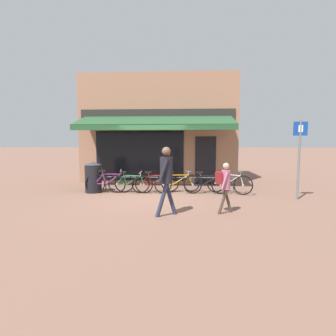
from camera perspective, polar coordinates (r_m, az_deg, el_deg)
name	(u,v)px	position (r m, az deg, el deg)	size (l,w,h in m)	color
ground_plane	(148,197)	(9.04, -4.32, -6.25)	(160.00, 160.00, 0.00)	brown
shop_front	(160,130)	(13.10, -1.74, 8.23)	(7.11, 4.64, 4.89)	#9E7056
bike_rack_rail	(169,179)	(9.75, 0.18, -2.41)	(4.89, 0.04, 0.57)	#47494F
bicycle_purple	(110,183)	(9.82, -12.57, -3.13)	(1.73, 0.54, 0.86)	black
bicycle_green	(130,183)	(9.66, -8.24, -3.35)	(1.67, 0.52, 0.81)	black
bicycle_red	(155,183)	(9.64, -2.75, -3.32)	(1.73, 0.57, 0.80)	black
bicycle_orange	(177,183)	(9.70, 2.06, -3.26)	(1.70, 0.76, 0.81)	black
bicycle_black	(207,184)	(9.52, 8.38, -3.47)	(1.66, 0.52, 0.81)	black
bicycle_silver	(229,183)	(9.76, 13.12, -3.26)	(1.60, 0.84, 0.85)	black
pedestrian_adult	(166,173)	(6.58, -0.39, -1.10)	(0.56, 0.59, 1.76)	#282D47
pedestrian_child	(225,181)	(6.98, 12.22, -2.86)	(0.48, 0.43, 1.34)	#47382D
litter_bin	(93,177)	(10.09, -15.96, -1.89)	(0.61, 0.61, 1.14)	black
parking_sign	(299,151)	(9.39, 26.68, 3.24)	(0.44, 0.07, 2.57)	slate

